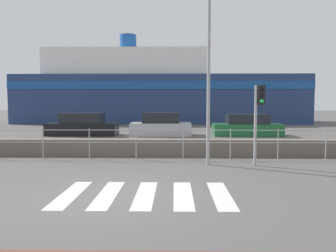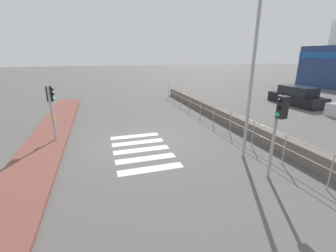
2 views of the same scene
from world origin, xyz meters
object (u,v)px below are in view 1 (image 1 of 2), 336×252
at_px(parked_car_green, 247,126).
at_px(ferry_boat, 155,92).
at_px(parked_car_black, 83,126).
at_px(traffic_light_far, 259,107).
at_px(parked_car_silver, 161,126).
at_px(streetlamp, 209,55).

bearing_deg(parked_car_green, ferry_boat, 115.53).
bearing_deg(parked_car_black, traffic_light_far, -48.80).
bearing_deg(traffic_light_far, parked_car_silver, 110.26).
height_order(ferry_boat, parked_car_silver, ferry_boat).
bearing_deg(streetlamp, parked_car_black, 125.14).
relative_size(parked_car_silver, parked_car_green, 0.90).
bearing_deg(parked_car_silver, streetlamp, -78.64).
distance_m(ferry_boat, parked_car_silver, 14.91).
height_order(parked_car_black, parked_car_green, parked_car_black).
distance_m(ferry_boat, parked_car_green, 16.42).
distance_m(traffic_light_far, ferry_boat, 25.48).
bearing_deg(parked_car_silver, parked_car_black, -180.00).
xyz_separation_m(streetlamp, parked_car_black, (-7.31, 10.39, -3.15)).
height_order(parked_car_black, parked_car_silver, parked_car_silver).
height_order(traffic_light_far, streetlamp, streetlamp).
height_order(traffic_light_far, ferry_boat, ferry_boat).
bearing_deg(parked_car_silver, ferry_boat, 95.09).
xyz_separation_m(ferry_boat, parked_car_black, (-3.92, -14.61, -2.65)).
xyz_separation_m(ferry_boat, parked_car_green, (6.98, -14.61, -2.68)).
bearing_deg(parked_car_black, parked_car_green, 0.00).
distance_m(traffic_light_far, streetlamp, 2.45).
bearing_deg(ferry_boat, parked_car_black, -105.02).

